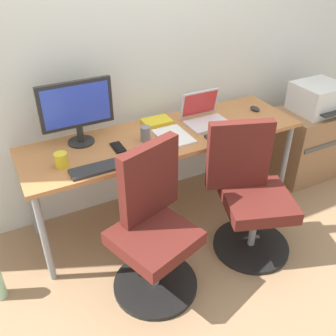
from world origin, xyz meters
The scene contains 18 objects.
ground_plane centered at (0.00, 0.00, 0.00)m, with size 5.28×5.28×0.00m, color #9E7A56.
back_wall centered at (0.00, 0.38, 1.30)m, with size 4.40×0.04×2.60m, color silver.
desk centered at (0.00, 0.00, 0.66)m, with size 2.01×0.60×0.72m.
office_chair_left centered at (-0.36, -0.56, 0.42)m, with size 0.56×0.56×0.94m.
office_chair_right centered at (0.36, -0.56, 0.42)m, with size 0.56×0.56×0.94m.
side_cabinet centered at (1.41, -0.04, 0.31)m, with size 0.60×0.45×0.63m.
printer centered at (1.41, -0.04, 0.75)m, with size 0.38×0.40×0.24m.
desktop_monitor centered at (-0.56, 0.16, 0.97)m, with size 0.48×0.18×0.43m.
open_laptop centered at (0.35, 0.05, 0.77)m, with size 0.31×0.27×0.22m.
keyboard_by_monitor centered at (-0.56, -0.22, 0.73)m, with size 0.34×0.12×0.02m, color #2D2D2D.
keyboard_by_laptop centered at (0.40, -0.22, 0.73)m, with size 0.34×0.12×0.02m, color #2D2D2D.
mouse_by_monitor centered at (0.82, 0.04, 0.74)m, with size 0.06×0.10×0.03m, color #2D2D2D.
mouse_by_laptop centered at (-0.27, -0.15, 0.74)m, with size 0.06×0.10×0.03m, color #2D2D2D.
coffee_mug centered at (-0.75, -0.08, 0.77)m, with size 0.08×0.08×0.09m, color yellow.
pen_cup centered at (-0.16, -0.02, 0.77)m, with size 0.07×0.07×0.10m, color slate.
phone_near_monitor centered at (-0.36, -0.03, 0.72)m, with size 0.07×0.14×0.01m, color black.
notebook centered at (0.03, 0.19, 0.73)m, with size 0.21×0.15×0.03m, color yellow.
paper_pile centered at (0.04, -0.06, 0.73)m, with size 0.21×0.30×0.01m, color white.
Camera 1 is at (-1.06, -2.11, 1.97)m, focal length 40.44 mm.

